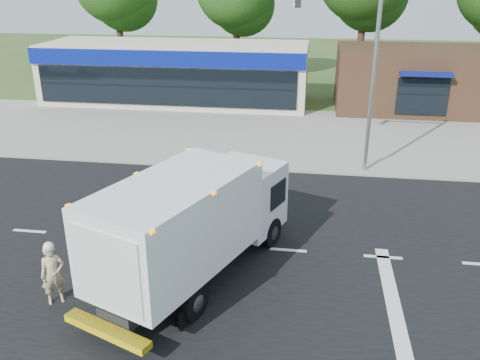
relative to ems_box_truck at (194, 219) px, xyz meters
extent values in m
plane|color=#385123|center=(2.59, 2.01, -1.94)|extent=(120.00, 120.00, 0.00)
cube|color=black|center=(2.59, 2.01, -1.94)|extent=(60.00, 14.00, 0.02)
cube|color=gray|center=(2.59, 10.21, -1.88)|extent=(60.00, 2.40, 0.12)
cube|color=gray|center=(2.59, 16.01, -1.93)|extent=(60.00, 9.00, 0.02)
cube|color=silver|center=(-6.41, 2.01, -1.93)|extent=(1.20, 0.15, 0.01)
cube|color=silver|center=(-3.41, 2.01, -1.93)|extent=(1.20, 0.15, 0.01)
cube|color=silver|center=(-0.41, 2.01, -1.93)|extent=(1.20, 0.15, 0.01)
cube|color=silver|center=(2.59, 2.01, -1.93)|extent=(1.20, 0.15, 0.01)
cube|color=silver|center=(5.59, 2.01, -1.93)|extent=(1.20, 0.15, 0.01)
cube|color=silver|center=(5.59, -0.99, -1.93)|extent=(0.40, 7.00, 0.01)
cube|color=black|center=(-0.31, -0.77, -1.23)|extent=(2.88, 5.13, 0.36)
cube|color=silver|center=(1.06, 2.60, -0.36)|extent=(2.81, 2.73, 2.15)
cube|color=black|center=(1.43, 3.50, -0.15)|extent=(1.86, 0.88, 0.92)
cube|color=white|center=(-0.31, -0.77, 0.21)|extent=(4.21, 5.67, 2.41)
cube|color=silver|center=(-1.29, -3.16, 0.16)|extent=(1.92, 0.83, 1.95)
cube|color=yellow|center=(-1.36, -3.33, -1.38)|extent=(2.41, 1.26, 0.18)
cube|color=orange|center=(-0.31, -0.77, 1.39)|extent=(4.17, 5.50, 0.08)
cylinder|color=black|center=(0.18, 3.01, -1.45)|extent=(0.66, 1.03, 0.98)
cylinder|color=black|center=(1.98, 2.28, -1.45)|extent=(0.66, 1.03, 0.98)
cylinder|color=black|center=(-1.53, -1.05, -1.45)|extent=(0.66, 1.03, 0.98)
cylinder|color=black|center=(0.36, -1.82, -1.45)|extent=(0.66, 1.03, 0.98)
imported|color=tan|center=(-3.50, -1.70, -1.07)|extent=(0.76, 0.70, 1.74)
sphere|color=white|center=(-3.50, -1.70, -0.23)|extent=(0.28, 0.28, 0.28)
cube|color=beige|center=(-6.41, 22.01, 0.06)|extent=(18.00, 6.00, 4.00)
cube|color=navy|center=(-6.41, 18.96, 1.46)|extent=(18.00, 0.30, 1.00)
cube|color=black|center=(-6.41, 18.96, -0.34)|extent=(17.00, 0.12, 2.40)
cube|color=#382316|center=(9.59, 22.01, 0.06)|extent=(10.00, 6.00, 4.00)
cube|color=navy|center=(9.59, 18.91, 0.96)|extent=(3.00, 1.20, 0.20)
cube|color=black|center=(9.59, 18.96, -0.44)|extent=(3.00, 0.12, 2.20)
cylinder|color=gray|center=(5.59, 9.61, 2.06)|extent=(0.18, 0.18, 8.00)
cylinder|color=#332114|center=(-13.41, 30.01, 1.73)|extent=(0.56, 0.56, 7.35)
cylinder|color=#332114|center=(-3.41, 30.01, 1.49)|extent=(0.56, 0.56, 6.86)
sphere|color=#1E4112|center=(-2.91, 30.51, 4.13)|extent=(5.10, 5.10, 5.10)
cylinder|color=#332114|center=(6.59, 30.01, 1.98)|extent=(0.56, 0.56, 7.84)
camera|label=1|loc=(3.15, -12.47, 6.37)|focal=38.00mm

